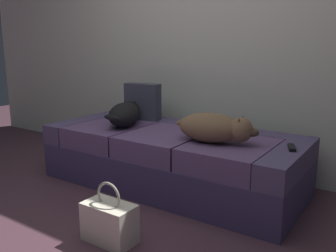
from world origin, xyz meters
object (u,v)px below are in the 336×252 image
at_px(couch, 171,158).
at_px(dog_tan, 215,128).
at_px(throw_pillow, 143,102).
at_px(handbag, 109,222).
at_px(tv_remote, 292,148).
at_px(dog_dark, 125,114).

height_order(couch, dog_tan, dog_tan).
relative_size(throw_pillow, handbag, 0.90).
distance_m(dog_tan, tv_remote, 0.54).
bearing_deg(throw_pillow, dog_tan, -21.95).
relative_size(couch, tv_remote, 14.25).
relative_size(dog_tan, tv_remote, 4.22).
bearing_deg(handbag, dog_tan, 72.36).
relative_size(tv_remote, handbag, 0.40).
xyz_separation_m(tv_remote, handbag, (-0.78, -0.98, -0.35)).
xyz_separation_m(dog_tan, tv_remote, (0.51, 0.13, -0.10)).
distance_m(dog_dark, handbag, 1.22).
relative_size(couch, dog_dark, 3.75).
distance_m(couch, dog_tan, 0.59).
height_order(couch, handbag, couch).
bearing_deg(handbag, couch, 101.32).
height_order(dog_tan, throw_pillow, throw_pillow).
xyz_separation_m(couch, dog_tan, (0.46, -0.13, 0.35)).
xyz_separation_m(couch, dog_dark, (-0.46, -0.04, 0.34)).
distance_m(dog_tan, handbag, 0.99).
distance_m(dog_dark, dog_tan, 0.92).
height_order(dog_dark, throw_pillow, throw_pillow).
xyz_separation_m(dog_tan, throw_pillow, (-0.95, 0.38, 0.06)).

